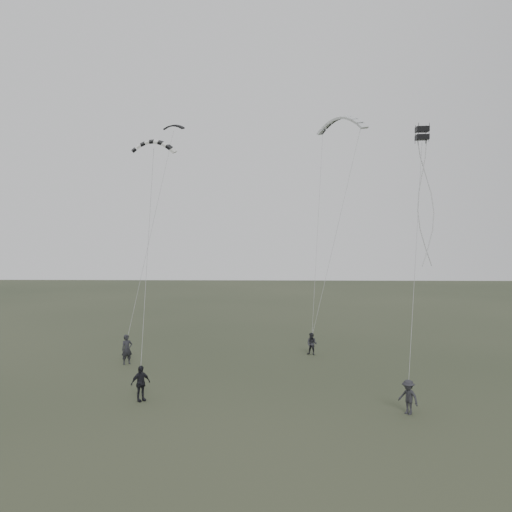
{
  "coord_description": "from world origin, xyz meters",
  "views": [
    {
      "loc": [
        2.05,
        -25.34,
        8.0
      ],
      "look_at": [
        1.29,
        5.52,
        6.92
      ],
      "focal_mm": 35.0,
      "sensor_mm": 36.0,
      "label": 1
    }
  ],
  "objects_px": {
    "flyer_center": "(141,383)",
    "kite_box": "(422,133)",
    "flyer_left": "(127,349)",
    "kite_pale_large": "(341,118)",
    "kite_striped": "(154,142)",
    "kite_dark_small": "(174,126)",
    "flyer_right": "(312,344)",
    "flyer_far": "(408,397)"
  },
  "relations": [
    {
      "from": "flyer_center",
      "to": "kite_pale_large",
      "type": "distance_m",
      "value": 24.33
    },
    {
      "from": "kite_pale_large",
      "to": "kite_box",
      "type": "distance_m",
      "value": 10.75
    },
    {
      "from": "flyer_right",
      "to": "flyer_center",
      "type": "distance_m",
      "value": 13.61
    },
    {
      "from": "flyer_far",
      "to": "kite_box",
      "type": "bearing_deg",
      "value": 120.59
    },
    {
      "from": "flyer_right",
      "to": "flyer_far",
      "type": "distance_m",
      "value": 11.97
    },
    {
      "from": "flyer_left",
      "to": "kite_pale_large",
      "type": "relative_size",
      "value": 0.48
    },
    {
      "from": "kite_striped",
      "to": "flyer_right",
      "type": "bearing_deg",
      "value": 14.97
    },
    {
      "from": "flyer_right",
      "to": "flyer_center",
      "type": "height_order",
      "value": "flyer_center"
    },
    {
      "from": "flyer_center",
      "to": "kite_dark_small",
      "type": "bearing_deg",
      "value": 51.67
    },
    {
      "from": "flyer_right",
      "to": "flyer_center",
      "type": "bearing_deg",
      "value": -107.91
    },
    {
      "from": "flyer_right",
      "to": "kite_box",
      "type": "height_order",
      "value": "kite_box"
    },
    {
      "from": "kite_box",
      "to": "flyer_far",
      "type": "bearing_deg",
      "value": -107.08
    },
    {
      "from": "flyer_right",
      "to": "flyer_far",
      "type": "height_order",
      "value": "flyer_far"
    },
    {
      "from": "flyer_right",
      "to": "flyer_center",
      "type": "xyz_separation_m",
      "value": [
        -9.29,
        -9.94,
        0.11
      ]
    },
    {
      "from": "flyer_far",
      "to": "kite_pale_large",
      "type": "xyz_separation_m",
      "value": [
        -0.9,
        15.34,
        16.31
      ]
    },
    {
      "from": "flyer_far",
      "to": "flyer_center",
      "type": "bearing_deg",
      "value": -134.95
    },
    {
      "from": "flyer_center",
      "to": "kite_box",
      "type": "height_order",
      "value": "kite_box"
    },
    {
      "from": "kite_box",
      "to": "flyer_left",
      "type": "bearing_deg",
      "value": 174.21
    },
    {
      "from": "flyer_far",
      "to": "kite_dark_small",
      "type": "relative_size",
      "value": 0.98
    },
    {
      "from": "flyer_far",
      "to": "kite_striped",
      "type": "height_order",
      "value": "kite_striped"
    },
    {
      "from": "kite_pale_large",
      "to": "flyer_center",
      "type": "bearing_deg",
      "value": -95.68
    },
    {
      "from": "flyer_right",
      "to": "kite_striped",
      "type": "bearing_deg",
      "value": -133.52
    },
    {
      "from": "kite_dark_small",
      "to": "kite_striped",
      "type": "relative_size",
      "value": 0.61
    },
    {
      "from": "kite_pale_large",
      "to": "flyer_left",
      "type": "bearing_deg",
      "value": -120.53
    },
    {
      "from": "flyer_center",
      "to": "kite_dark_small",
      "type": "height_order",
      "value": "kite_dark_small"
    },
    {
      "from": "kite_dark_small",
      "to": "kite_pale_large",
      "type": "xyz_separation_m",
      "value": [
        12.77,
        -0.51,
        0.41
      ]
    },
    {
      "from": "flyer_left",
      "to": "kite_dark_small",
      "type": "bearing_deg",
      "value": 42.69
    },
    {
      "from": "flyer_left",
      "to": "flyer_right",
      "type": "xyz_separation_m",
      "value": [
        12.0,
        2.8,
        -0.18
      ]
    },
    {
      "from": "flyer_left",
      "to": "kite_box",
      "type": "relative_size",
      "value": 2.58
    },
    {
      "from": "kite_striped",
      "to": "kite_box",
      "type": "relative_size",
      "value": 3.59
    },
    {
      "from": "flyer_left",
      "to": "flyer_center",
      "type": "height_order",
      "value": "flyer_left"
    },
    {
      "from": "kite_striped",
      "to": "kite_box",
      "type": "xyz_separation_m",
      "value": [
        15.5,
        -2.04,
        -0.01
      ]
    },
    {
      "from": "flyer_left",
      "to": "flyer_far",
      "type": "height_order",
      "value": "flyer_left"
    },
    {
      "from": "flyer_center",
      "to": "kite_striped",
      "type": "height_order",
      "value": "kite_striped"
    },
    {
      "from": "kite_striped",
      "to": "kite_box",
      "type": "distance_m",
      "value": 15.63
    },
    {
      "from": "flyer_left",
      "to": "flyer_right",
      "type": "distance_m",
      "value": 12.32
    },
    {
      "from": "flyer_right",
      "to": "kite_striped",
      "type": "height_order",
      "value": "kite_striped"
    },
    {
      "from": "kite_dark_small",
      "to": "kite_striped",
      "type": "distance_m",
      "value": 8.74
    },
    {
      "from": "flyer_left",
      "to": "kite_pale_large",
      "type": "distance_m",
      "value": 22.69
    },
    {
      "from": "kite_pale_large",
      "to": "kite_box",
      "type": "bearing_deg",
      "value": -37.79
    },
    {
      "from": "kite_pale_large",
      "to": "kite_dark_small",
      "type": "bearing_deg",
      "value": -147.54
    },
    {
      "from": "flyer_left",
      "to": "kite_box",
      "type": "height_order",
      "value": "kite_box"
    }
  ]
}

